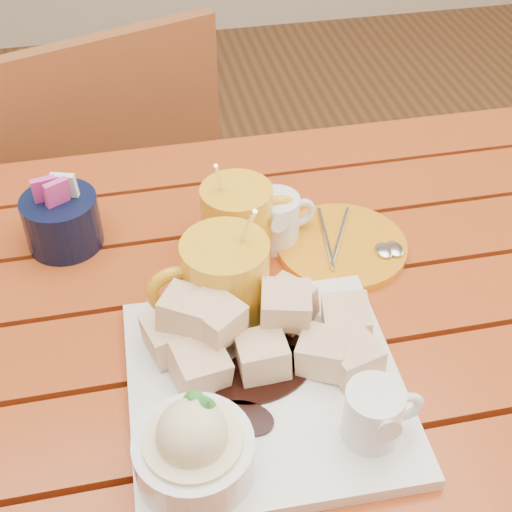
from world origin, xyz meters
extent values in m
cube|color=maroon|center=(0.00, -0.11, 0.73)|extent=(1.20, 0.11, 0.03)
cube|color=maroon|center=(0.00, 0.00, 0.73)|extent=(1.20, 0.11, 0.03)
cube|color=maroon|center=(0.00, 0.11, 0.73)|extent=(1.20, 0.11, 0.03)
cube|color=maroon|center=(0.00, 0.23, 0.73)|extent=(1.20, 0.11, 0.03)
cube|color=maroon|center=(0.00, 0.34, 0.73)|extent=(1.20, 0.11, 0.03)
cube|color=maroon|center=(0.00, 0.36, 0.68)|extent=(1.12, 0.04, 0.08)
cylinder|color=maroon|center=(0.55, 0.35, 0.36)|extent=(0.06, 0.06, 0.72)
cube|color=white|center=(0.00, -0.10, 0.76)|extent=(0.29, 0.29, 0.02)
cube|color=#C07A3A|center=(-0.03, -0.02, 0.79)|extent=(0.06, 0.06, 0.04)
cube|color=#C07A3A|center=(0.00, -0.08, 0.79)|extent=(0.05, 0.05, 0.04)
cube|color=#C07A3A|center=(0.10, -0.05, 0.79)|extent=(0.06, 0.06, 0.04)
cube|color=#C07A3A|center=(0.06, -0.09, 0.79)|extent=(0.07, 0.07, 0.04)
cube|color=#C07A3A|center=(0.09, -0.10, 0.79)|extent=(0.06, 0.06, 0.04)
cube|color=#C07A3A|center=(-0.04, -0.04, 0.82)|extent=(0.07, 0.07, 0.04)
cube|color=#C07A3A|center=(-0.06, -0.08, 0.79)|extent=(0.06, 0.06, 0.04)
cube|color=#C07A3A|center=(0.05, -0.01, 0.79)|extent=(0.07, 0.07, 0.04)
cube|color=#C07A3A|center=(0.03, -0.04, 0.82)|extent=(0.06, 0.06, 0.04)
cube|color=#C07A3A|center=(-0.08, -0.03, 0.79)|extent=(0.06, 0.06, 0.04)
cube|color=#C07A3A|center=(-0.07, -0.03, 0.82)|extent=(0.07, 0.07, 0.04)
cylinder|color=white|center=(-0.08, -0.18, 0.79)|extent=(0.11, 0.11, 0.04)
cylinder|color=beige|center=(-0.08, -0.18, 0.80)|extent=(0.09, 0.09, 0.03)
sphere|color=beige|center=(-0.08, -0.18, 0.82)|extent=(0.06, 0.06, 0.06)
cone|color=green|center=(-0.07, -0.17, 0.85)|extent=(0.04, 0.04, 0.03)
cone|color=green|center=(-0.08, -0.16, 0.85)|extent=(0.03, 0.03, 0.03)
cylinder|color=white|center=(0.09, -0.18, 0.80)|extent=(0.06, 0.06, 0.06)
cylinder|color=black|center=(0.09, -0.18, 0.82)|extent=(0.04, 0.04, 0.01)
cone|color=white|center=(0.09, -0.21, 0.82)|extent=(0.02, 0.02, 0.03)
torus|color=white|center=(0.12, -0.18, 0.80)|extent=(0.04, 0.01, 0.04)
cylinder|color=gold|center=(-0.02, 0.02, 0.80)|extent=(0.10, 0.10, 0.11)
cylinder|color=black|center=(-0.02, 0.02, 0.85)|extent=(0.08, 0.08, 0.01)
torus|color=gold|center=(-0.07, 0.02, 0.80)|extent=(0.07, 0.02, 0.07)
cylinder|color=silver|center=(0.00, 0.03, 0.84)|extent=(0.03, 0.06, 0.14)
cylinder|color=gold|center=(0.01, 0.13, 0.80)|extent=(0.09, 0.09, 0.10)
cylinder|color=black|center=(0.01, 0.13, 0.84)|extent=(0.07, 0.07, 0.01)
torus|color=gold|center=(0.07, 0.13, 0.80)|extent=(0.06, 0.01, 0.06)
cylinder|color=silver|center=(0.00, 0.14, 0.83)|extent=(0.03, 0.06, 0.13)
cylinder|color=white|center=(0.07, 0.14, 0.79)|extent=(0.06, 0.06, 0.07)
cylinder|color=white|center=(0.07, 0.14, 0.82)|extent=(0.05, 0.05, 0.01)
cone|color=white|center=(0.07, 0.11, 0.81)|extent=(0.03, 0.03, 0.03)
torus|color=white|center=(0.10, 0.14, 0.79)|extent=(0.04, 0.02, 0.04)
cylinder|color=black|center=(-0.20, 0.19, 0.78)|extent=(0.10, 0.10, 0.07)
cube|color=#D73A9C|center=(-0.21, 0.19, 0.83)|extent=(0.03, 0.02, 0.05)
cube|color=white|center=(-0.19, 0.20, 0.83)|extent=(0.03, 0.02, 0.05)
cube|color=#D73A9C|center=(-0.20, 0.18, 0.83)|extent=(0.03, 0.03, 0.05)
cylinder|color=orange|center=(0.15, 0.10, 0.76)|extent=(0.17, 0.17, 0.01)
cylinder|color=silver|center=(0.13, 0.11, 0.76)|extent=(0.02, 0.12, 0.01)
cylinder|color=silver|center=(0.15, 0.11, 0.76)|extent=(0.06, 0.11, 0.01)
ellipsoid|color=silver|center=(0.19, 0.08, 0.76)|extent=(0.02, 0.03, 0.01)
ellipsoid|color=silver|center=(0.21, 0.08, 0.76)|extent=(0.02, 0.03, 0.01)
cube|color=brown|center=(-0.19, 0.73, 0.42)|extent=(0.52, 0.52, 0.03)
cylinder|color=brown|center=(-0.08, 0.95, 0.20)|extent=(0.04, 0.04, 0.41)
cylinder|color=brown|center=(-0.41, 0.83, 0.20)|extent=(0.04, 0.04, 0.41)
cylinder|color=brown|center=(0.03, 0.62, 0.20)|extent=(0.04, 0.04, 0.41)
cylinder|color=brown|center=(-0.30, 0.50, 0.20)|extent=(0.04, 0.04, 0.41)
cube|color=brown|center=(-0.13, 0.55, 0.65)|extent=(0.40, 0.16, 0.43)
camera|label=1|loc=(-0.10, -0.55, 1.35)|focal=50.00mm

